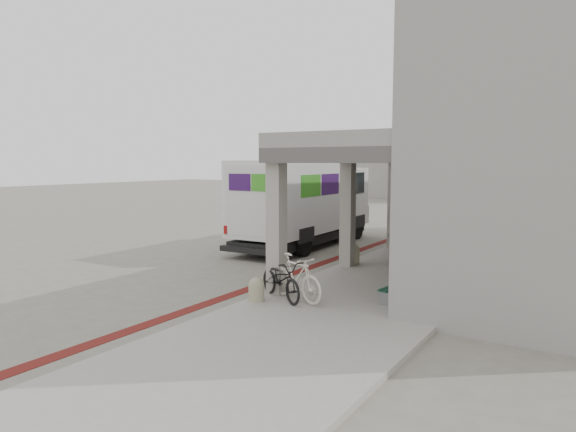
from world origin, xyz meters
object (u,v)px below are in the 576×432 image
Objects in this scene: bench at (401,289)px; bicycle_cream at (296,277)px; utility_cabinet at (434,249)px; bicycle_black at (281,279)px; fedex_truck at (304,201)px.

bicycle_cream is (-2.08, -1.32, 0.28)m from bench.
utility_cabinet is (-0.63, 4.79, 0.18)m from bench.
bicycle_cream is at bearing -139.58° from bench.
utility_cabinet is 0.50× the size of bicycle_cream.
bench is at bearing -30.38° from bicycle_black.
bicycle_cream is (4.19, -7.53, -1.15)m from fedex_truck.
fedex_truck is 8.93m from bench.
fedex_truck is at bearing 55.88° from bicycle_black.
utility_cabinet is at bearing 6.77° from bicycle_cream.
utility_cabinet is at bearing 105.44° from bench.
bench is 1.80× the size of utility_cabinet.
fedex_truck reaches higher than bicycle_cream.
fedex_truck reaches higher than utility_cabinet.
fedex_truck is at bearing 143.25° from bench.
bicycle_black is at bearing -119.57° from utility_cabinet.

